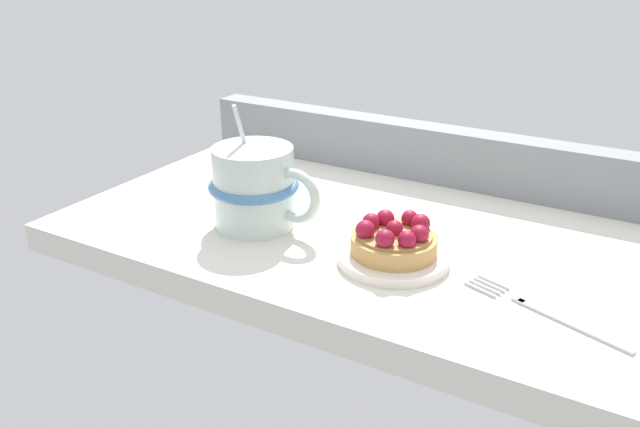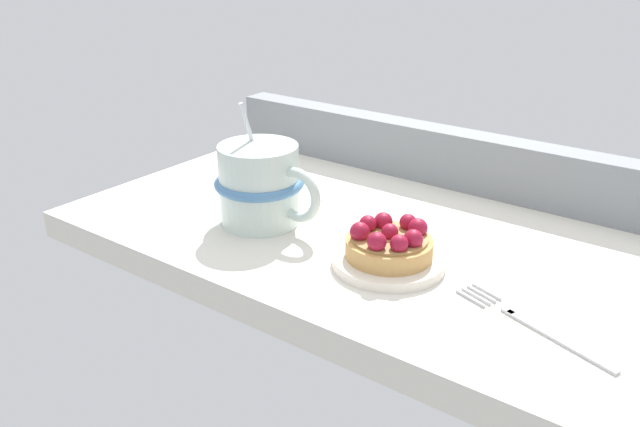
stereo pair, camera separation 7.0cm
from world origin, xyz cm
name	(u,v)px [view 1 (the left image)]	position (x,y,z in cm)	size (l,w,h in cm)	color
ground_plane	(377,240)	(0.00, 0.00, -1.63)	(71.68, 40.24, 3.26)	silver
window_rail_back	(437,154)	(0.00, 18.09, 3.72)	(70.25, 4.06, 7.43)	gray
dessert_plate	(393,257)	(5.07, -6.99, 0.51)	(11.57, 11.57, 1.09)	silver
raspberry_tart	(394,239)	(5.08, -6.98, 2.61)	(8.86, 8.86, 3.81)	tan
coffee_mug	(256,187)	(-12.36, -6.53, 4.72)	(13.83, 10.33, 14.09)	silver
dessert_fork	(543,310)	(20.72, -9.22, 0.30)	(15.69, 6.67, 0.60)	#B7B7BC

